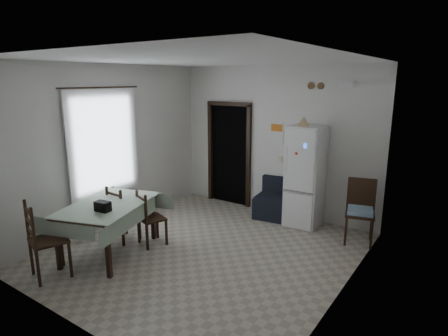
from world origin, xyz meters
TOP-DOWN VIEW (x-y plane):
  - ground at (0.00, 0.00)m, footprint 4.50×4.50m
  - ceiling at (0.00, 0.00)m, footprint 4.20×4.50m
  - wall_back at (0.00, 2.25)m, footprint 4.20×0.02m
  - wall_front at (0.00, -2.25)m, footprint 4.20×0.02m
  - wall_left at (-2.10, 0.00)m, footprint 0.02×4.50m
  - wall_right at (2.10, 0.00)m, footprint 0.02×4.50m
  - doorway at (-1.05, 2.45)m, footprint 1.06×0.52m
  - window_recess at (-2.15, -0.20)m, footprint 0.10×1.20m
  - curtain at (-2.04, -0.20)m, footprint 0.02×1.45m
  - curtain_rod at (-2.03, -0.20)m, footprint 0.02×1.60m
  - calendar at (0.05, 2.24)m, footprint 0.28×0.02m
  - calendar_image at (0.05, 2.23)m, footprint 0.24×0.01m
  - light_switch at (0.15, 2.24)m, footprint 0.08×0.02m
  - vent_left at (0.70, 2.23)m, footprint 0.12×0.03m
  - vent_right at (0.88, 2.23)m, footprint 0.12×0.03m
  - emergency_light at (1.35, 2.21)m, footprint 0.25×0.07m
  - fridge at (0.80, 1.93)m, footprint 0.61×0.61m
  - tan_cone at (0.76, 1.84)m, footprint 0.22×0.22m
  - navy_seat at (0.16, 1.93)m, footprint 0.72×0.70m
  - corner_chair at (1.86, 1.70)m, footprint 0.55×0.55m
  - dining_table at (-1.19, -0.87)m, footprint 1.45×1.78m
  - black_bag at (-0.98, -1.12)m, footprint 0.24×0.16m
  - dining_chair_far_left at (-1.39, -0.41)m, footprint 0.42×0.42m
  - dining_chair_far_right at (-0.89, -0.27)m, footprint 0.50×0.50m
  - dining_chair_near_head at (-1.29, -1.79)m, footprint 0.58×0.58m

SIDE VIEW (x-z plane):
  - ground at x=0.00m, z-range 0.00..0.00m
  - navy_seat at x=0.16m, z-range 0.00..0.77m
  - dining_table at x=-1.19m, z-range 0.00..0.80m
  - dining_chair_far_right at x=-0.89m, z-range 0.00..0.91m
  - dining_chair_far_left at x=-1.39m, z-range 0.00..0.94m
  - corner_chair at x=1.86m, z-range 0.00..1.05m
  - dining_chair_near_head at x=-1.29m, z-range 0.00..1.08m
  - black_bag at x=-0.98m, z-range 0.80..0.94m
  - fridge at x=0.80m, z-range 0.00..1.84m
  - doorway at x=-1.05m, z-range -0.05..2.17m
  - light_switch at x=0.15m, z-range 1.04..1.16m
  - wall_back at x=0.00m, z-range 0.00..2.90m
  - wall_front at x=0.00m, z-range 0.00..2.90m
  - wall_left at x=-2.10m, z-range 0.00..2.90m
  - wall_right at x=2.10m, z-range 0.00..2.90m
  - window_recess at x=-2.15m, z-range 0.75..2.35m
  - curtain at x=-2.04m, z-range 0.62..2.48m
  - calendar at x=0.05m, z-range 1.42..1.82m
  - calendar_image at x=0.05m, z-range 1.65..1.79m
  - tan_cone at x=0.76m, z-range 1.84..2.01m
  - curtain_rod at x=-2.03m, z-range 2.49..2.51m
  - vent_left at x=0.70m, z-range 2.46..2.58m
  - vent_right at x=0.88m, z-range 2.46..2.58m
  - emergency_light at x=1.35m, z-range 2.50..2.59m
  - ceiling at x=0.00m, z-range 2.89..2.91m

